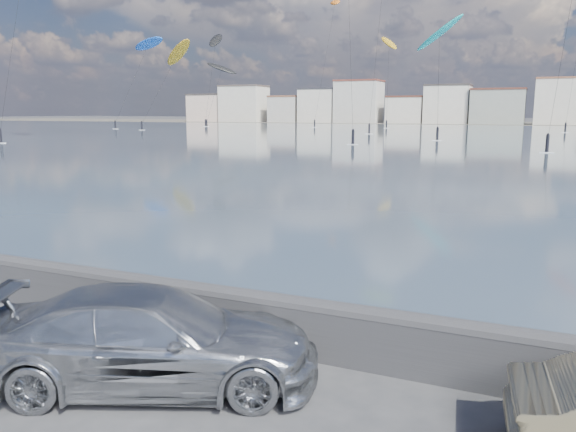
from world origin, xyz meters
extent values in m
plane|color=#333335|center=(0.00, 0.00, 0.00)|extent=(700.00, 700.00, 0.00)
cube|color=#3A475A|center=(0.00, 91.50, 0.01)|extent=(500.00, 177.00, 0.00)
cube|color=#4C473D|center=(0.00, 200.00, 0.01)|extent=(500.00, 60.00, 0.00)
cube|color=#28282B|center=(0.00, 2.70, 0.45)|extent=(400.00, 0.35, 0.90)
cylinder|color=#28282B|center=(0.00, 2.70, 0.90)|extent=(400.00, 0.36, 0.36)
cube|color=beige|center=(-112.00, 186.00, 5.00)|extent=(14.00, 11.00, 10.00)
cube|color=#383330|center=(-112.00, 186.00, 10.30)|extent=(14.28, 11.22, 0.60)
cube|color=beige|center=(-96.50, 186.00, 6.50)|extent=(16.00, 12.00, 13.00)
cube|color=#4C423D|center=(-96.50, 186.00, 13.30)|extent=(16.32, 12.24, 0.60)
cube|color=beige|center=(-79.00, 186.00, 4.50)|extent=(11.00, 10.00, 9.00)
cube|color=brown|center=(-79.00, 186.00, 9.30)|extent=(11.22, 10.20, 0.60)
cube|color=silver|center=(-66.00, 186.00, 5.75)|extent=(13.00, 11.00, 11.50)
cube|color=#2D2D33|center=(-66.00, 186.00, 11.80)|extent=(13.26, 11.22, 0.60)
cube|color=beige|center=(-51.50, 186.00, 7.00)|extent=(15.00, 12.00, 14.00)
cube|color=brown|center=(-51.50, 186.00, 14.30)|extent=(15.30, 12.24, 0.60)
cube|color=silver|center=(-35.00, 186.00, 4.25)|extent=(12.00, 10.00, 8.50)
cube|color=#562D23|center=(-35.00, 186.00, 8.80)|extent=(12.24, 10.20, 0.60)
cube|color=silver|center=(-21.50, 186.00, 6.00)|extent=(14.00, 11.00, 12.00)
cube|color=#383330|center=(-21.50, 186.00, 12.30)|extent=(14.28, 11.22, 0.60)
cube|color=gray|center=(-6.00, 186.00, 5.25)|extent=(16.00, 13.00, 10.50)
cube|color=#562D23|center=(-6.00, 186.00, 10.80)|extent=(16.32, 13.26, 0.60)
cube|color=beige|center=(11.00, 186.00, 6.75)|extent=(13.00, 10.00, 13.50)
cube|color=brown|center=(11.00, 186.00, 13.80)|extent=(13.26, 10.20, 0.60)
imported|color=#A5A8AD|center=(0.08, 0.83, 0.75)|extent=(5.58, 3.98, 1.50)
cube|color=white|center=(-59.01, 47.13, 0.05)|extent=(1.40, 0.42, 0.08)
cylinder|color=black|center=(-59.01, 47.13, 0.95)|extent=(0.36, 0.36, 1.70)
sphere|color=black|center=(-59.01, 47.13, 1.85)|extent=(0.28, 0.28, 0.28)
cylinder|color=black|center=(-58.56, 50.69, 15.72)|extent=(0.94, 7.16, 28.84)
ellipsoid|color=orange|center=(-46.47, 144.57, 32.82)|extent=(6.23, 9.36, 3.89)
cube|color=white|center=(-46.49, 129.96, 0.05)|extent=(1.40, 0.42, 0.08)
cylinder|color=black|center=(-46.49, 129.96, 0.95)|extent=(0.36, 0.36, 1.70)
sphere|color=black|center=(-46.49, 129.96, 1.85)|extent=(0.28, 0.28, 0.28)
cylinder|color=black|center=(-46.48, 137.27, 17.06)|extent=(0.06, 14.64, 31.53)
ellipsoid|color=#19BFBF|center=(-9.85, 89.47, 16.41)|extent=(8.96, 6.54, 6.34)
cube|color=white|center=(-7.38, 76.31, 0.05)|extent=(1.40, 0.42, 0.08)
cylinder|color=black|center=(-7.38, 76.31, 0.95)|extent=(0.36, 0.36, 1.70)
sphere|color=black|center=(-7.38, 76.31, 1.85)|extent=(0.28, 0.28, 0.28)
cylinder|color=black|center=(-8.61, 82.89, 8.86)|extent=(2.50, 13.19, 15.13)
ellipsoid|color=blue|center=(-80.63, 108.13, 19.90)|extent=(11.05, 6.17, 4.16)
cube|color=white|center=(-84.45, 99.27, 0.05)|extent=(1.40, 0.42, 0.08)
cylinder|color=black|center=(-84.45, 99.27, 0.95)|extent=(0.36, 0.36, 1.70)
sphere|color=black|center=(-84.45, 99.27, 1.85)|extent=(0.28, 0.28, 0.28)
cylinder|color=black|center=(-82.54, 103.70, 10.60)|extent=(3.87, 8.90, 18.61)
cube|color=white|center=(-22.39, 94.67, 0.05)|extent=(1.40, 0.42, 0.08)
cylinder|color=black|center=(-22.39, 94.67, 0.95)|extent=(0.36, 0.36, 1.70)
sphere|color=black|center=(-22.39, 94.67, 1.85)|extent=(0.28, 0.28, 0.28)
cylinder|color=black|center=(-22.23, 98.31, 17.16)|extent=(0.35, 7.30, 31.72)
cube|color=white|center=(-15.57, 62.38, 0.05)|extent=(1.40, 0.42, 0.08)
cylinder|color=black|center=(-15.57, 62.38, 0.95)|extent=(0.36, 0.36, 1.70)
sphere|color=black|center=(-15.57, 62.38, 1.85)|extent=(0.28, 0.28, 0.28)
cylinder|color=black|center=(-17.55, 66.23, 15.64)|extent=(4.00, 7.74, 28.70)
ellipsoid|color=#BF8C19|center=(-72.55, 108.52, 17.60)|extent=(10.59, 7.43, 6.78)
cube|color=white|center=(-73.78, 95.32, 0.05)|extent=(1.40, 0.42, 0.08)
cylinder|color=black|center=(-73.78, 95.32, 0.95)|extent=(0.36, 0.36, 1.70)
sphere|color=black|center=(-73.78, 95.32, 1.85)|extent=(0.28, 0.28, 0.28)
cylinder|color=black|center=(-73.17, 101.92, 9.45)|extent=(1.27, 13.23, 16.31)
ellipsoid|color=black|center=(-79.59, 137.59, 23.83)|extent=(5.12, 10.02, 5.85)
cube|color=white|center=(-76.80, 126.40, 0.05)|extent=(1.40, 0.42, 0.08)
cylinder|color=black|center=(-76.80, 126.40, 0.95)|extent=(0.36, 0.36, 1.70)
sphere|color=black|center=(-76.80, 126.40, 1.85)|extent=(0.28, 0.28, 0.28)
cylinder|color=black|center=(-78.20, 131.99, 12.57)|extent=(2.82, 11.23, 22.54)
cube|color=white|center=(6.53, 56.86, 0.05)|extent=(1.40, 0.42, 0.08)
cylinder|color=black|center=(6.53, 56.86, 0.95)|extent=(0.36, 0.36, 1.70)
sphere|color=black|center=(6.53, 56.86, 1.85)|extent=(0.28, 0.28, 0.28)
cube|color=white|center=(10.65, 116.03, 0.05)|extent=(1.40, 0.42, 0.08)
cylinder|color=black|center=(10.65, 116.03, 0.95)|extent=(0.36, 0.36, 1.70)
sphere|color=black|center=(10.65, 116.03, 1.85)|extent=(0.28, 0.28, 0.28)
ellipsoid|color=#BF8C19|center=(-29.93, 138.44, 20.93)|extent=(6.48, 6.52, 4.56)
cube|color=white|center=(-27.71, 129.36, 0.05)|extent=(1.40, 0.42, 0.08)
cylinder|color=black|center=(-27.71, 129.36, 0.95)|extent=(0.36, 0.36, 1.70)
sphere|color=black|center=(-27.71, 129.36, 1.85)|extent=(0.28, 0.28, 0.28)
cylinder|color=black|center=(-28.82, 133.90, 11.12)|extent=(2.25, 9.12, 19.65)
ellipsoid|color=black|center=(-73.87, 130.79, 15.50)|extent=(8.14, 5.77, 4.51)
cube|color=white|center=(-74.61, 123.54, 0.05)|extent=(1.40, 0.42, 0.08)
cylinder|color=black|center=(-74.61, 123.54, 0.95)|extent=(0.36, 0.36, 1.70)
sphere|color=black|center=(-74.61, 123.54, 1.85)|extent=(0.28, 0.28, 0.28)
cylinder|color=black|center=(-74.24, 127.17, 8.40)|extent=(0.78, 7.28, 14.21)
camera|label=1|loc=(5.28, -5.81, 4.21)|focal=35.00mm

